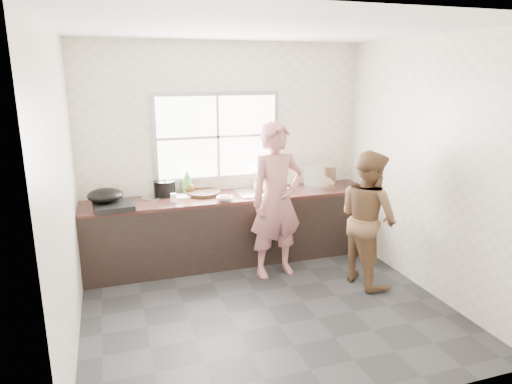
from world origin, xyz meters
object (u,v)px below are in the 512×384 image
object	(u,v)px
burner	(114,206)
bowl_held	(282,190)
pot_lid_right	(151,198)
woman	(277,206)
glass_jar	(173,198)
pot_lid_left	(113,210)
cutting_board	(203,193)
bottle_green	(187,181)
bottle_brown_tall	(165,188)
black_pot	(165,188)
plate_food	(183,196)
wok	(105,195)
bowl_crabs	(264,188)
bottle_brown_short	(189,187)
dish_rack	(318,176)
person_side	(368,218)
bowl_mince	(225,198)

from	to	relation	value
burner	bowl_held	bearing A→B (deg)	2.63
pot_lid_right	woman	bearing A→B (deg)	-28.34
glass_jar	burner	xyz separation A→B (m)	(-0.67, -0.07, -0.02)
glass_jar	pot_lid_left	bearing A→B (deg)	-170.57
cutting_board	pot_lid_right	bearing A→B (deg)	176.24
pot_lid_left	pot_lid_right	distance (m)	0.59
bottle_green	bottle_brown_tall	bearing A→B (deg)	180.00
black_pot	glass_jar	bearing A→B (deg)	-79.61
plate_food	wok	world-z (taller)	wok
pot_lid_right	glass_jar	bearing A→B (deg)	-49.16
bowl_crabs	bottle_brown_short	size ratio (longest dim) A/B	1.13
black_pot	glass_jar	xyz separation A→B (m)	(0.06, -0.33, -0.04)
bottle_green	glass_jar	world-z (taller)	bottle_green
bowl_held	bottle_brown_tall	bearing A→B (deg)	168.15
woman	bottle_brown_tall	bearing A→B (deg)	139.12
bottle_brown_tall	glass_jar	bearing A→B (deg)	-80.58
bottle_brown_tall	wok	size ratio (longest dim) A/B	0.52
wok	pot_lid_right	bearing A→B (deg)	23.23
burner	wok	bearing A→B (deg)	125.23
bowl_crabs	bottle_brown_short	bearing A→B (deg)	171.01
woman	dish_rack	distance (m)	0.99
person_side	bowl_mince	world-z (taller)	person_side
wok	pot_lid_right	distance (m)	0.58
bowl_crabs	burner	bearing A→B (deg)	-172.47
cutting_board	plate_food	xyz separation A→B (m)	(-0.26, -0.03, -0.01)
bowl_held	pot_lid_left	world-z (taller)	bowl_held
bottle_green	dish_rack	xyz separation A→B (m)	(1.69, -0.22, -0.01)
glass_jar	pot_lid_right	size ratio (longest dim) A/B	0.45
person_side	bottle_brown_short	bearing A→B (deg)	44.84
woman	bowl_held	xyz separation A→B (m)	(0.25, 0.48, 0.05)
bowl_mince	bowl_held	bearing A→B (deg)	10.31
bowl_held	bottle_green	xyz separation A→B (m)	(-1.15, 0.30, 0.13)
cutting_board	wok	xyz separation A→B (m)	(-1.15, -0.18, 0.11)
pot_lid_right	cutting_board	bearing A→B (deg)	-3.76
bowl_held	pot_lid_left	size ratio (longest dim) A/B	0.92
cutting_board	bowl_held	xyz separation A→B (m)	(0.97, -0.20, 0.01)
person_side	pot_lid_left	size ratio (longest dim) A/B	6.56
bottle_green	burner	xyz separation A→B (m)	(-0.89, -0.39, -0.13)
cutting_board	burner	world-z (taller)	burner
person_side	wok	xyz separation A→B (m)	(-2.76, 1.01, 0.23)
bowl_held	glass_jar	xyz separation A→B (m)	(-1.37, -0.03, 0.02)
glass_jar	burner	world-z (taller)	glass_jar
woman	wok	distance (m)	1.94
glass_jar	dish_rack	xyz separation A→B (m)	(1.90, 0.11, 0.10)
person_side	black_pot	world-z (taller)	person_side
bowl_mince	bottle_brown_tall	distance (m)	0.78
bottle_brown_short	cutting_board	bearing A→B (deg)	-31.57
black_pot	pot_lid_right	distance (m)	0.20
bottle_brown_tall	bowl_mince	bearing A→B (deg)	-34.50
black_pot	burner	size ratio (longest dim) A/B	0.62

